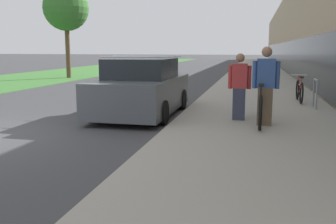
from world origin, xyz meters
TOP-DOWN VIEW (x-y plane):
  - sidewalk_slab at (5.94, 21.00)m, footprint 4.14×70.00m
  - lawn_strip at (-7.77, 25.00)m, footprint 7.00×70.00m
  - tandem_bicycle at (5.89, 2.59)m, footprint 0.52×2.57m
  - person_rider at (5.98, 2.28)m, footprint 0.59×0.23m
  - person_bystander at (5.40, 2.80)m, footprint 0.54×0.21m
  - bike_rack_hoop at (7.45, 5.04)m, footprint 0.05×0.60m
  - cruiser_bike_nearest at (7.18, 6.41)m, footprint 0.52×1.75m
  - parked_sedan_curbside at (2.73, 3.57)m, footprint 2.01×4.09m
  - street_tree_far at (-5.55, 15.17)m, footprint 2.75×2.75m

SIDE VIEW (x-z plane):
  - lawn_strip at x=-7.77m, z-range 0.00..0.03m
  - sidewalk_slab at x=5.94m, z-range 0.00..0.12m
  - cruiser_bike_nearest at x=7.18m, z-range 0.06..0.91m
  - tandem_bicycle at x=5.89m, z-range 0.05..1.00m
  - bike_rack_hoop at x=7.45m, z-range 0.21..1.06m
  - parked_sedan_curbside at x=2.73m, z-range -0.09..1.53m
  - person_bystander at x=5.40m, z-range 0.13..1.71m
  - person_rider at x=5.98m, z-range 0.13..1.87m
  - street_tree_far at x=-5.55m, z-range 1.41..7.04m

